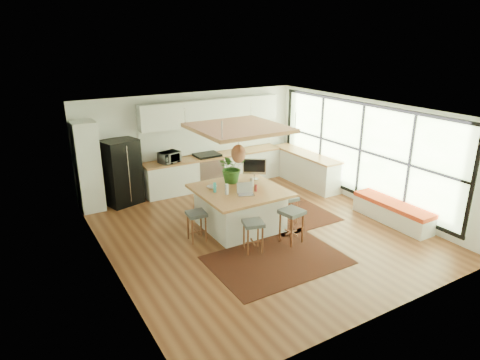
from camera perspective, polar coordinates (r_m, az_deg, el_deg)
floor at (r=9.51m, az=2.59°, el=-6.93°), size 7.00×7.00×0.00m
ceiling at (r=8.66m, az=2.86°, el=9.31°), size 7.00×7.00×0.00m
wall_back at (r=11.96m, az=-6.54°, el=5.38°), size 6.50×0.00×6.50m
wall_front at (r=6.58m, az=19.79°, el=-7.56°), size 6.50×0.00×6.50m
wall_left at (r=7.80m, az=-17.71°, el=-3.08°), size 0.00×7.00×7.00m
wall_right at (r=11.05m, az=17.00°, el=3.50°), size 0.00×7.00×7.00m
window_wall at (r=11.01m, az=16.92°, el=3.73°), size 0.10×6.20×2.60m
pantry at (r=10.89m, az=-20.06°, el=1.70°), size 0.55×0.60×2.25m
back_counter_base at (r=12.16m, az=-3.40°, el=1.25°), size 4.20×0.60×0.88m
back_counter_top at (r=12.02m, az=-3.44°, el=3.33°), size 4.24×0.64×0.05m
backsplash at (r=12.17m, az=-4.13°, el=5.70°), size 4.20×0.02×0.80m
upper_cabinets at (r=11.86m, az=-3.87°, el=9.31°), size 4.20×0.34×0.70m
range at (r=12.03m, az=-4.46°, el=1.33°), size 0.76×0.62×1.00m
right_counter_base at (r=12.47m, az=8.90°, el=1.51°), size 0.60×2.50×0.88m
right_counter_top at (r=12.34m, az=9.01°, el=3.55°), size 0.64×2.54×0.05m
window_bench at (r=10.45m, az=20.07°, el=-4.15°), size 0.52×2.00×0.50m
ceiling_panel at (r=8.97m, az=-0.23°, el=5.45°), size 1.86×1.86×0.80m
rug_near at (r=8.38m, az=5.08°, el=-10.83°), size 2.60×1.80×0.01m
rug_right at (r=10.67m, az=5.76°, el=-3.95°), size 1.80×2.60×0.01m
fridge at (r=11.10m, az=-15.91°, el=1.38°), size 1.00×0.87×1.70m
island at (r=9.49m, az=-0.05°, el=-3.88°), size 1.85×1.85×0.93m
stool_near_left at (r=8.50m, az=1.80°, el=-7.59°), size 0.49×0.49×0.67m
stool_near_right at (r=8.91m, az=7.02°, el=-6.40°), size 0.51×0.51×0.74m
stool_right_front at (r=9.84m, az=6.60°, el=-3.84°), size 0.41×0.41×0.65m
stool_right_back at (r=10.46m, az=3.91°, el=-2.31°), size 0.39×0.39×0.64m
stool_left_side at (r=8.98m, az=-5.93°, el=-6.16°), size 0.42×0.42×0.66m
laptop at (r=8.94m, az=0.81°, el=-1.32°), size 0.46×0.47×0.26m
monitor at (r=9.86m, az=1.99°, el=1.53°), size 0.57×0.49×0.52m
microwave at (r=11.37m, az=-9.63°, el=3.25°), size 0.61×0.45×0.37m
island_plant at (r=9.67m, az=-1.11°, el=1.32°), size 0.74×0.80×0.57m
island_bowl at (r=9.38m, az=-3.87°, el=-0.96°), size 0.27×0.27×0.05m
island_bottle_0 at (r=9.11m, az=-3.35°, el=-1.11°), size 0.07×0.07×0.19m
island_bottle_1 at (r=8.97m, az=-1.76°, el=-1.42°), size 0.07×0.07×0.19m
island_bottle_2 at (r=9.17m, az=2.25°, el=-0.97°), size 0.07×0.07×0.19m
island_bottle_3 at (r=9.49m, az=1.62°, el=-0.24°), size 0.07×0.07×0.19m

